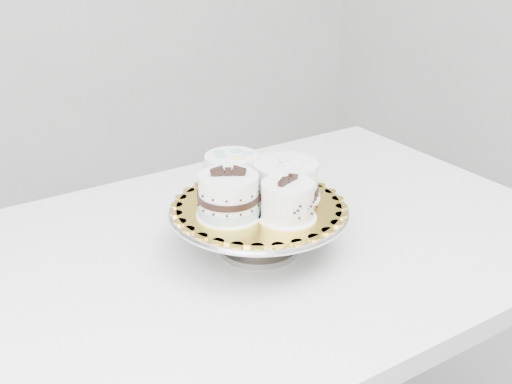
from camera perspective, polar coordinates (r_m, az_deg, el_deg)
table at (r=1.31m, az=0.00°, el=-7.07°), size 1.33×0.94×0.75m
cake_stand at (r=1.21m, az=0.25°, el=-2.59°), size 0.34×0.34×0.09m
cake_board at (r=1.20m, az=0.26°, el=-1.27°), size 0.40×0.40×0.00m
cake_swirl at (r=1.14m, az=2.82°, el=-0.82°), size 0.11×0.11×0.08m
cake_banded at (r=1.15m, az=-2.45°, el=-0.44°), size 0.15×0.15×0.10m
cake_dots at (r=1.24m, az=-2.14°, el=1.67°), size 0.13×0.13×0.08m
cake_ribbon at (r=1.22m, az=2.69°, el=0.97°), size 0.16×0.16×0.07m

